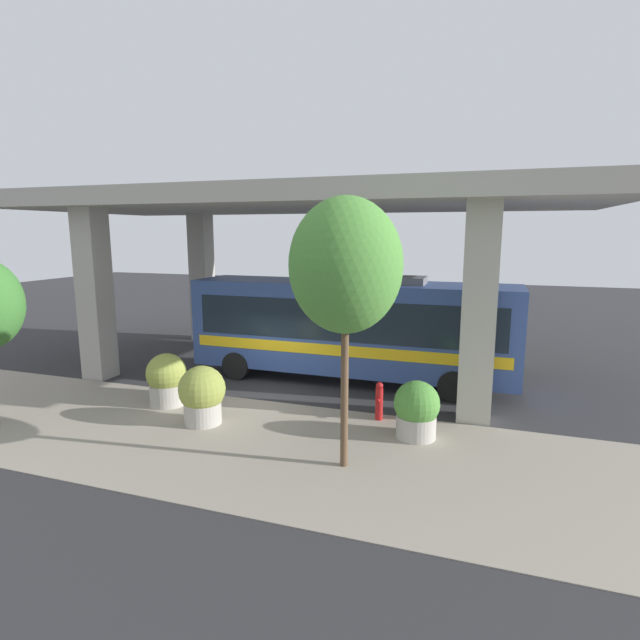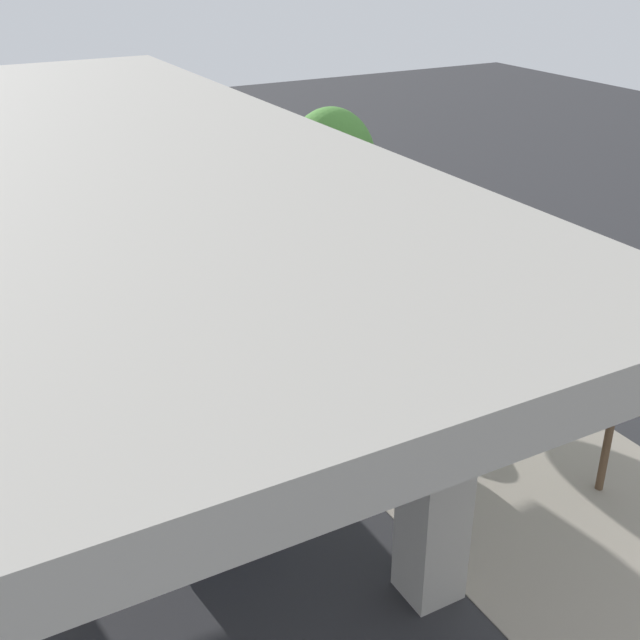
{
  "view_description": "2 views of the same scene",
  "coord_description": "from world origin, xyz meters",
  "px_view_note": "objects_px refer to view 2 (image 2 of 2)",
  "views": [
    {
      "loc": [
        -13.52,
        -6.69,
        5.2
      ],
      "look_at": [
        0.85,
        -1.81,
        2.52
      ],
      "focal_mm": 28.0,
      "sensor_mm": 36.0,
      "label": 1
    },
    {
      "loc": [
        7.03,
        14.58,
        10.11
      ],
      "look_at": [
        -1.02,
        -0.09,
        1.94
      ],
      "focal_mm": 45.0,
      "sensor_mm": 36.0,
      "label": 2
    }
  ],
  "objects_px": {
    "street_tree_far": "(331,162)",
    "planter_back": "(245,288)",
    "bus": "(125,317)",
    "planter_front": "(377,361)",
    "fire_hydrant": "(232,315)",
    "street_tree_near": "(626,343)",
    "planter_middle": "(384,409)"
  },
  "relations": [
    {
      "from": "street_tree_far",
      "to": "planter_back",
      "type": "bearing_deg",
      "value": -32.01
    },
    {
      "from": "bus",
      "to": "planter_front",
      "type": "height_order",
      "value": "bus"
    },
    {
      "from": "fire_hydrant",
      "to": "planter_front",
      "type": "height_order",
      "value": "planter_front"
    },
    {
      "from": "bus",
      "to": "planter_back",
      "type": "bearing_deg",
      "value": -145.71
    },
    {
      "from": "bus",
      "to": "fire_hydrant",
      "type": "height_order",
      "value": "bus"
    },
    {
      "from": "bus",
      "to": "fire_hydrant",
      "type": "xyz_separation_m",
      "value": [
        -3.37,
        -1.76,
        -1.47
      ]
    },
    {
      "from": "bus",
      "to": "street_tree_far",
      "type": "height_order",
      "value": "street_tree_far"
    },
    {
      "from": "bus",
      "to": "planter_back",
      "type": "distance_m",
      "value": 5.33
    },
    {
      "from": "planter_back",
      "to": "street_tree_far",
      "type": "bearing_deg",
      "value": 147.99
    },
    {
      "from": "planter_front",
      "to": "planter_back",
      "type": "xyz_separation_m",
      "value": [
        0.92,
        -5.67,
        -0.08
      ]
    },
    {
      "from": "fire_hydrant",
      "to": "street_tree_near",
      "type": "xyz_separation_m",
      "value": [
        -3.72,
        9.89,
        2.76
      ]
    },
    {
      "from": "planter_front",
      "to": "street_tree_near",
      "type": "relative_size",
      "value": 0.36
    },
    {
      "from": "bus",
      "to": "planter_middle",
      "type": "xyz_separation_m",
      "value": [
        -4.22,
        4.6,
        -1.22
      ]
    },
    {
      "from": "fire_hydrant",
      "to": "planter_middle",
      "type": "bearing_deg",
      "value": 97.62
    },
    {
      "from": "planter_front",
      "to": "street_tree_near",
      "type": "distance_m",
      "value": 6.22
    },
    {
      "from": "planter_front",
      "to": "planter_middle",
      "type": "relative_size",
      "value": 1.02
    },
    {
      "from": "planter_back",
      "to": "planter_front",
      "type": "bearing_deg",
      "value": 99.21
    },
    {
      "from": "bus",
      "to": "street_tree_near",
      "type": "distance_m",
      "value": 10.86
    },
    {
      "from": "fire_hydrant",
      "to": "street_tree_near",
      "type": "height_order",
      "value": "street_tree_near"
    },
    {
      "from": "planter_back",
      "to": "planter_middle",
      "type": "bearing_deg",
      "value": 89.57
    },
    {
      "from": "planter_front",
      "to": "planter_middle",
      "type": "bearing_deg",
      "value": 62.05
    },
    {
      "from": "planter_middle",
      "to": "street_tree_far",
      "type": "bearing_deg",
      "value": -109.17
    },
    {
      "from": "bus",
      "to": "street_tree_far",
      "type": "xyz_separation_m",
      "value": [
        -6.37,
        -1.6,
        2.47
      ]
    },
    {
      "from": "planter_middle",
      "to": "street_tree_far",
      "type": "distance_m",
      "value": 7.53
    },
    {
      "from": "bus",
      "to": "planter_middle",
      "type": "relative_size",
      "value": 6.97
    },
    {
      "from": "fire_hydrant",
      "to": "street_tree_near",
      "type": "bearing_deg",
      "value": 110.59
    },
    {
      "from": "planter_back",
      "to": "street_tree_far",
      "type": "distance_m",
      "value": 4.49
    },
    {
      "from": "planter_front",
      "to": "street_tree_far",
      "type": "height_order",
      "value": "street_tree_far"
    },
    {
      "from": "street_tree_near",
      "to": "planter_back",
      "type": "bearing_deg",
      "value": -75.73
    },
    {
      "from": "fire_hydrant",
      "to": "planter_middle",
      "type": "height_order",
      "value": "planter_middle"
    },
    {
      "from": "fire_hydrant",
      "to": "planter_front",
      "type": "relative_size",
      "value": 0.68
    },
    {
      "from": "planter_front",
      "to": "fire_hydrant",
      "type": "bearing_deg",
      "value": -67.98
    }
  ]
}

